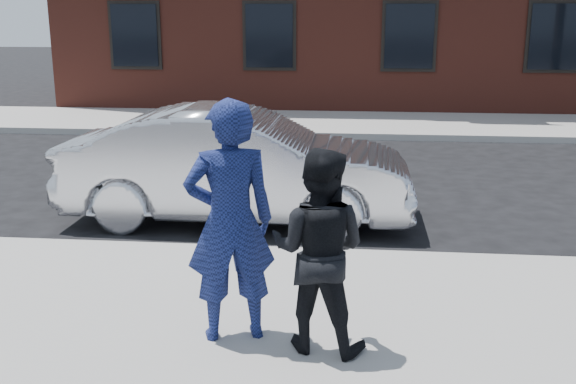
# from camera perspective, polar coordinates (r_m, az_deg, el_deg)

# --- Properties ---
(ground) EXTENTS (100.00, 100.00, 0.00)m
(ground) POSITION_cam_1_polar(r_m,az_deg,el_deg) (6.63, 16.64, -10.92)
(ground) COLOR black
(ground) RESTS_ON ground
(near_sidewalk) EXTENTS (50.00, 3.50, 0.15)m
(near_sidewalk) POSITION_cam_1_polar(r_m,az_deg,el_deg) (6.38, 17.10, -11.29)
(near_sidewalk) COLOR #9B9893
(near_sidewalk) RESTS_ON ground
(near_curb) EXTENTS (50.00, 0.10, 0.15)m
(near_curb) POSITION_cam_1_polar(r_m,az_deg,el_deg) (8.01, 14.69, -5.63)
(near_curb) COLOR #999691
(near_curb) RESTS_ON ground
(far_sidewalk) EXTENTS (50.00, 3.50, 0.15)m
(far_sidewalk) POSITION_cam_1_polar(r_m,az_deg,el_deg) (17.38, 9.98, 5.63)
(far_sidewalk) COLOR #9B9893
(far_sidewalk) RESTS_ON ground
(far_curb) EXTENTS (50.00, 0.10, 0.15)m
(far_curb) POSITION_cam_1_polar(r_m,az_deg,el_deg) (15.61, 10.42, 4.57)
(far_curb) COLOR #999691
(far_curb) RESTS_ON ground
(silver_sedan) EXTENTS (4.77, 1.67, 1.57)m
(silver_sedan) POSITION_cam_1_polar(r_m,az_deg,el_deg) (9.28, -4.25, 2.23)
(silver_sedan) COLOR silver
(silver_sedan) RESTS_ON ground
(man_hoodie) EXTENTS (0.85, 0.69, 2.03)m
(man_hoodie) POSITION_cam_1_polar(r_m,az_deg,el_deg) (5.53, -4.94, -2.53)
(man_hoodie) COLOR navy
(man_hoodie) RESTS_ON near_sidewalk
(man_peacoat) EXTENTS (0.93, 0.79, 1.67)m
(man_peacoat) POSITION_cam_1_polar(r_m,az_deg,el_deg) (5.39, 2.62, -4.99)
(man_peacoat) COLOR black
(man_peacoat) RESTS_ON near_sidewalk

